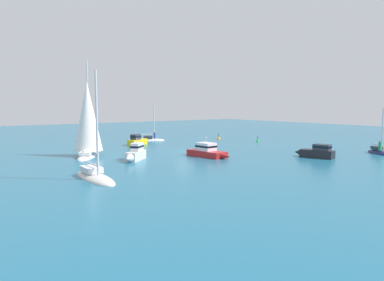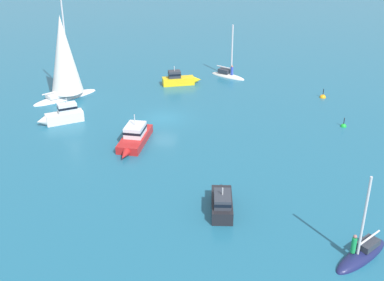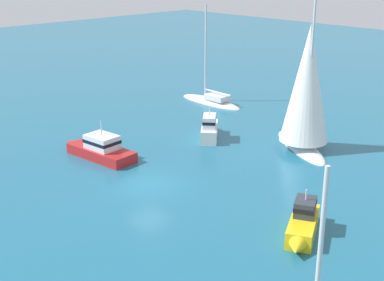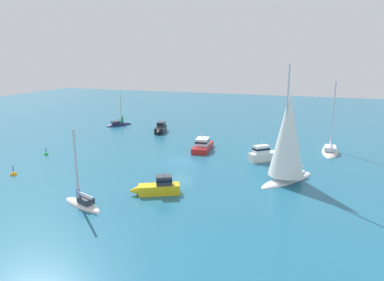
% 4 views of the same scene
% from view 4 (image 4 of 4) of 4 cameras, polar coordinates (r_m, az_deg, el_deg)
% --- Properties ---
extents(ground_plane, '(160.00, 160.00, 0.00)m').
position_cam_4_polar(ground_plane, '(44.13, -1.60, -3.39)').
color(ground_plane, '#1E607F').
extents(yacht, '(3.91, 4.96, 6.56)m').
position_cam_4_polar(yacht, '(67.91, -11.59, 2.45)').
color(yacht, '#191E4C').
rests_on(yacht, ground).
extents(sailboat, '(2.27, 7.75, 9.92)m').
position_cam_4_polar(sailboat, '(52.13, 21.14, -1.47)').
color(sailboat, silver).
rests_on(sailboat, ground).
extents(powerboat, '(2.54, 6.83, 2.79)m').
position_cam_4_polar(powerboat, '(49.45, 1.75, -0.74)').
color(powerboat, '#B21E1E').
rests_on(powerboat, ground).
extents(cabin_cruiser, '(4.23, 3.91, 2.61)m').
position_cam_4_polar(cabin_cruiser, '(45.23, 11.55, -2.19)').
color(cabin_cruiser, silver).
rests_on(cabin_cruiser, ground).
extents(yacht_1, '(5.88, 7.72, 12.36)m').
position_cam_4_polar(yacht_1, '(37.52, 15.07, 0.23)').
color(yacht_1, white).
rests_on(yacht_1, ground).
extents(powerboat_1, '(4.76, 3.17, 2.37)m').
position_cam_4_polar(powerboat_1, '(34.06, -5.54, -7.44)').
color(powerboat_1, yellow).
rests_on(powerboat_1, ground).
extents(sloop, '(5.00, 2.90, 7.16)m').
position_cam_4_polar(sloop, '(33.00, -17.09, -9.50)').
color(sloop, silver).
rests_on(sloop, ground).
extents(powerboat_2, '(2.41, 5.05, 2.27)m').
position_cam_4_polar(powerboat_2, '(60.91, -5.04, 1.97)').
color(powerboat_2, black).
rests_on(powerboat_2, ground).
extents(channel_buoy, '(0.72, 0.72, 1.41)m').
position_cam_4_polar(channel_buoy, '(43.91, -26.57, -4.94)').
color(channel_buoy, orange).
rests_on(channel_buoy, ground).
extents(mooring_buoy, '(0.59, 0.59, 1.23)m').
position_cam_4_polar(mooring_buoy, '(50.87, -22.23, -2.12)').
color(mooring_buoy, green).
rests_on(mooring_buoy, ground).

